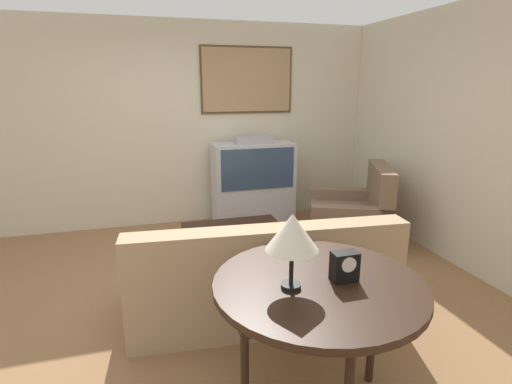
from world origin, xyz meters
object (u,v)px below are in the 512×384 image
at_px(tv, 253,183).
at_px(mantel_clock, 345,266).
at_px(coffee_table, 233,230).
at_px(table_lamp, 292,233).
at_px(console_table, 319,292).
at_px(armchair, 352,217).
at_px(couch, 262,279).

height_order(tv, mantel_clock, tv).
height_order(coffee_table, table_lamp, table_lamp).
height_order(console_table, mantel_clock, mantel_clock).
relative_size(tv, armchair, 0.97).
height_order(tv, coffee_table, tv).
relative_size(couch, coffee_table, 2.06).
bearing_deg(tv, armchair, -44.21).
bearing_deg(mantel_clock, tv, 83.17).
height_order(couch, coffee_table, couch).
height_order(tv, armchair, tv).
xyz_separation_m(coffee_table, mantel_clock, (0.15, -2.17, 0.55)).
distance_m(armchair, coffee_table, 1.56).
bearing_deg(mantel_clock, coffee_table, 94.05).
bearing_deg(table_lamp, tv, 77.78).
bearing_deg(tv, console_table, -99.26).
bearing_deg(console_table, couch, 91.43).
bearing_deg(armchair, couch, -27.20).
distance_m(tv, mantel_clock, 3.35).
bearing_deg(console_table, table_lamp, -171.83).
bearing_deg(table_lamp, couch, 81.57).
height_order(couch, console_table, couch).
relative_size(tv, mantel_clock, 7.07).
distance_m(tv, armchair, 1.42).
xyz_separation_m(tv, console_table, (-0.54, -3.28, 0.17)).
bearing_deg(mantel_clock, table_lamp, 179.83).
distance_m(coffee_table, console_table, 2.18).
height_order(couch, mantel_clock, mantel_clock).
bearing_deg(coffee_table, table_lamp, -94.40).
relative_size(armchair, coffee_table, 1.17).
distance_m(armchair, mantel_clock, 2.79).
bearing_deg(couch, mantel_clock, 103.65).
bearing_deg(couch, console_table, 96.19).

